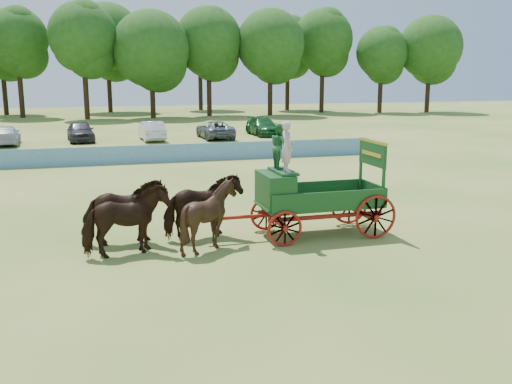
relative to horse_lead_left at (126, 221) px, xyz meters
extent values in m
plane|color=tan|center=(4.42, -0.55, -1.01)|extent=(160.00, 160.00, 0.00)
imported|color=black|center=(0.00, 0.00, 0.00)|extent=(2.58, 1.62, 2.02)
imported|color=black|center=(0.00, 1.10, 0.00)|extent=(2.42, 1.13, 2.02)
imported|color=black|center=(2.40, 0.00, 0.00)|extent=(2.00, 1.82, 2.03)
imported|color=black|center=(2.40, 1.10, 0.00)|extent=(2.58, 1.60, 2.02)
cube|color=#A62310|center=(4.60, 0.55, -0.41)|extent=(0.12, 2.00, 0.12)
cube|color=#A62310|center=(7.60, 0.55, -0.41)|extent=(0.12, 2.00, 0.12)
cube|color=#A62310|center=(6.10, 0.00, -0.29)|extent=(3.80, 0.10, 0.12)
cube|color=#A62310|center=(6.10, 1.10, -0.29)|extent=(3.80, 0.10, 0.12)
cube|color=#A62310|center=(3.70, 0.55, -0.26)|extent=(2.80, 0.09, 0.09)
cube|color=#16441B|center=(6.10, 0.55, -0.01)|extent=(3.80, 1.80, 0.10)
cube|color=#16441B|center=(6.10, -0.33, 0.29)|extent=(3.80, 0.06, 0.55)
cube|color=#16441B|center=(6.10, 1.43, 0.29)|extent=(3.80, 0.06, 0.55)
cube|color=#16441B|center=(7.98, 0.55, 0.29)|extent=(0.06, 1.80, 0.55)
cube|color=#16441B|center=(4.60, 0.55, 0.54)|extent=(0.85, 1.70, 1.05)
cube|color=#16441B|center=(4.85, 0.55, 1.11)|extent=(0.55, 1.50, 0.08)
cube|color=#16441B|center=(4.22, 0.55, 0.34)|extent=(0.10, 1.60, 0.65)
cube|color=#16441B|center=(4.40, 0.55, 0.04)|extent=(0.55, 1.60, 0.06)
cube|color=#16441B|center=(7.90, -0.25, 0.94)|extent=(0.08, 0.08, 1.80)
cube|color=#16441B|center=(7.90, 1.35, 0.94)|extent=(0.08, 0.08, 1.80)
cube|color=#16441B|center=(7.90, 0.55, 1.54)|extent=(0.07, 1.75, 0.75)
cube|color=gold|center=(7.90, 0.55, 1.94)|extent=(0.08, 1.80, 0.09)
cube|color=gold|center=(7.86, 0.55, 1.54)|extent=(0.02, 1.30, 0.12)
torus|color=#A62310|center=(4.60, -0.40, -0.46)|extent=(1.09, 0.09, 1.09)
torus|color=#A62310|center=(4.60, 1.50, -0.46)|extent=(1.09, 0.09, 1.09)
torus|color=#A62310|center=(7.60, -0.40, -0.31)|extent=(1.39, 0.09, 1.39)
torus|color=#A62310|center=(7.60, 1.50, -0.31)|extent=(1.39, 0.09, 1.39)
imported|color=#D7A4B3|center=(4.85, 0.20, 1.91)|extent=(0.37, 0.56, 1.53)
imported|color=#286C36|center=(4.85, 0.90, 1.85)|extent=(0.53, 0.69, 1.41)
cube|color=#1F69A9|center=(3.42, 17.45, -0.49)|extent=(26.00, 0.08, 1.05)
imported|color=silver|center=(-6.88, 29.17, -0.31)|extent=(2.25, 4.93, 1.40)
imported|color=#333338|center=(-1.61, 29.95, -0.21)|extent=(2.27, 4.83, 1.60)
imported|color=silver|center=(3.72, 29.10, -0.26)|extent=(1.83, 4.66, 1.51)
imported|color=slate|center=(8.78, 29.13, -0.31)|extent=(2.49, 5.14, 1.41)
imported|color=#144C1E|center=(13.24, 30.51, -0.28)|extent=(2.17, 5.08, 1.46)
cylinder|color=#382314|center=(-8.59, 57.70, 1.48)|extent=(0.60, 0.60, 4.99)
sphere|color=#1F4713|center=(-8.59, 57.70, 8.18)|extent=(7.18, 7.18, 7.18)
cylinder|color=#382314|center=(-1.16, 53.18, 1.53)|extent=(0.60, 0.60, 5.09)
sphere|color=#1F4713|center=(-1.16, 53.18, 8.37)|extent=(7.66, 7.66, 7.66)
cylinder|color=#382314|center=(6.39, 53.07, 1.16)|extent=(0.60, 0.60, 4.35)
sphere|color=#1F4713|center=(6.39, 53.07, 7.00)|extent=(9.00, 9.00, 9.00)
cylinder|color=#382314|center=(13.54, 54.70, 1.48)|extent=(0.60, 0.60, 4.97)
sphere|color=#1F4713|center=(13.54, 54.70, 8.15)|extent=(8.23, 8.23, 8.23)
cylinder|color=#382314|center=(21.09, 53.43, 1.39)|extent=(0.60, 0.60, 4.81)
sphere|color=#1F4713|center=(21.09, 53.43, 7.85)|extent=(8.48, 8.48, 8.48)
cylinder|color=#382314|center=(29.55, 56.90, 1.63)|extent=(0.60, 0.60, 5.28)
sphere|color=#1F4713|center=(29.55, 56.90, 8.72)|extent=(7.95, 7.95, 7.95)
cylinder|color=#382314|center=(36.94, 54.30, 1.16)|extent=(0.60, 0.60, 4.34)
sphere|color=#1F4713|center=(36.94, 54.30, 6.98)|extent=(6.85, 6.85, 6.85)
cylinder|color=#382314|center=(43.57, 53.26, 1.34)|extent=(0.60, 0.60, 4.71)
sphere|color=#1F4713|center=(43.57, 53.26, 7.66)|extent=(8.45, 8.45, 8.45)
cylinder|color=#382314|center=(-11.16, 63.73, 1.41)|extent=(0.60, 0.60, 4.85)
sphere|color=#1F4713|center=(-11.16, 63.73, 7.92)|extent=(7.66, 7.66, 7.66)
cylinder|color=#382314|center=(1.87, 65.30, 1.63)|extent=(0.60, 0.60, 5.28)
sphere|color=#1F4713|center=(1.87, 65.30, 8.72)|extent=(9.64, 9.64, 9.64)
cylinder|color=#382314|center=(14.71, 66.69, 1.62)|extent=(0.60, 0.60, 5.27)
sphere|color=#1F4713|center=(14.71, 66.69, 8.69)|extent=(7.72, 7.72, 7.72)
cylinder|color=#382314|center=(26.73, 63.03, 1.53)|extent=(0.60, 0.60, 5.08)
sphere|color=#1F4713|center=(26.73, 63.03, 8.34)|extent=(7.85, 7.85, 7.85)
camera|label=1|loc=(-0.79, -15.96, 4.05)|focal=40.00mm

